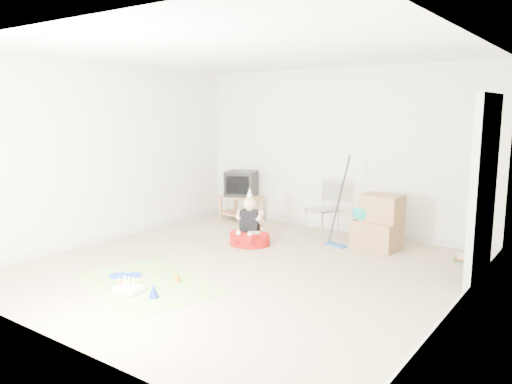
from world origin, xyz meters
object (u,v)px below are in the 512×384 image
Objects in this scene: tv_stand at (241,206)px; crt_tv at (241,184)px; folding_chair at (322,209)px; seated_woman at (250,232)px; cardboard_boxes at (378,223)px; birthday_cake at (129,290)px.

tv_stand is 0.40m from crt_tv.
crt_tv is at bearing 172.85° from folding_chair.
crt_tv reaches higher than seated_woman.
folding_chair reaches higher than tv_stand.
crt_tv is (0.00, 0.00, 0.40)m from tv_stand.
tv_stand is 0.95× the size of cardboard_boxes.
tv_stand is at bearing 172.85° from folding_chair.
seated_woman is at bearing 92.31° from birthday_cake.
seated_woman is at bearing -150.58° from cardboard_boxes.
tv_stand is 0.87× the size of seated_woman.
crt_tv is at bearing 172.58° from cardboard_boxes.
folding_chair is (1.73, -0.22, -0.23)m from crt_tv.
seated_woman is 2.33m from birthday_cake.
folding_chair is 3.01× the size of birthday_cake.
cardboard_boxes reaches higher than tv_stand.
folding_chair is at bearing 58.59° from seated_woman.
folding_chair is 3.41m from birthday_cake.
seated_woman is (-1.59, -0.90, -0.19)m from cardboard_boxes.
birthday_cake is (0.09, -2.32, -0.15)m from seated_woman.
birthday_cake is (-1.49, -3.22, -0.33)m from cardboard_boxes.
folding_chair is (1.73, -0.22, 0.17)m from tv_stand.
cardboard_boxes is at bearing -26.65° from crt_tv.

